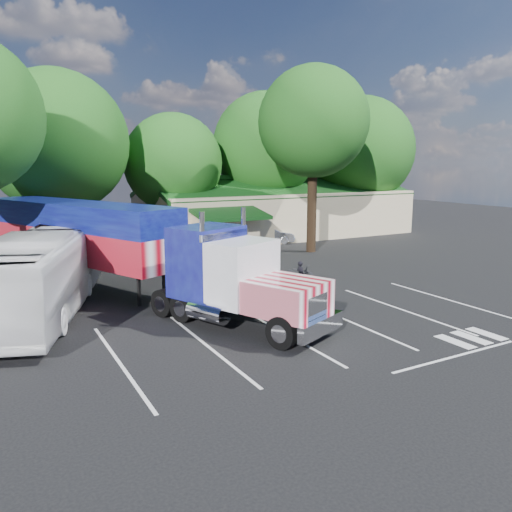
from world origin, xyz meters
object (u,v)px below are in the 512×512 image
semi_truck (111,241)px  bicycle (299,273)px  silver_sedan (267,235)px  woman (300,275)px  tour_bus (44,272)px

semi_truck → bicycle: 10.35m
bicycle → silver_sedan: silver_sedan is taller
semi_truck → woman: (8.89, -3.89, -1.93)m
semi_truck → woman: size_ratio=14.60×
semi_truck → tour_bus: size_ratio=1.67×
woman → silver_sedan: 15.11m
silver_sedan → bicycle: bearing=174.7°
semi_truck → bicycle: semi_truck is taller
semi_truck → bicycle: size_ratio=12.45×
woman → silver_sedan: (6.00, 13.86, -0.03)m
bicycle → tour_bus: (-13.26, 0.51, 1.36)m
tour_bus → silver_sedan: (18.32, 11.83, -1.10)m
semi_truck → tour_bus: semi_truck is taller
tour_bus → semi_truck: bearing=48.2°
silver_sedan → tour_bus: bearing=139.9°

